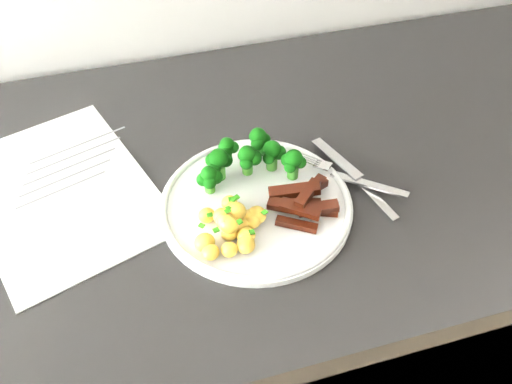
{
  "coord_description": "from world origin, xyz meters",
  "views": [
    {
      "loc": [
        0.01,
        1.12,
        1.47
      ],
      "look_at": [
        0.15,
        1.59,
        0.96
      ],
      "focal_mm": 38.52,
      "sensor_mm": 36.0,
      "label": 1
    }
  ],
  "objects": [
    {
      "name": "counter",
      "position": [
        0.04,
        1.66,
        0.46
      ],
      "size": [
        2.48,
        0.62,
        0.93
      ],
      "color": "black",
      "rests_on": "ground"
    },
    {
      "name": "recipe_paper",
      "position": [
        -0.1,
        1.69,
        0.93
      ],
      "size": [
        0.31,
        0.36,
        0.0
      ],
      "color": "white",
      "rests_on": "counter"
    },
    {
      "name": "plate",
      "position": [
        0.15,
        1.59,
        0.94
      ],
      "size": [
        0.25,
        0.25,
        0.01
      ],
      "color": "white",
      "rests_on": "counter"
    },
    {
      "name": "broccoli",
      "position": [
        0.15,
        1.64,
        0.97
      ],
      "size": [
        0.15,
        0.08,
        0.05
      ],
      "color": "#286519",
      "rests_on": "plate"
    },
    {
      "name": "potatoes",
      "position": [
        0.11,
        1.55,
        0.95
      ],
      "size": [
        0.1,
        0.09,
        0.04
      ],
      "color": "gold",
      "rests_on": "plate"
    },
    {
      "name": "beef_strips",
      "position": [
        0.21,
        1.57,
        0.95
      ],
      "size": [
        0.09,
        0.09,
        0.03
      ],
      "color": "black",
      "rests_on": "plate"
    },
    {
      "name": "fork",
      "position": [
        0.28,
        1.59,
        0.95
      ],
      "size": [
        0.12,
        0.13,
        0.01
      ],
      "color": "silver",
      "rests_on": "plate"
    },
    {
      "name": "knife",
      "position": [
        0.3,
        1.58,
        0.94
      ],
      "size": [
        0.06,
        0.17,
        0.02
      ],
      "color": "silver",
      "rests_on": "plate"
    }
  ]
}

